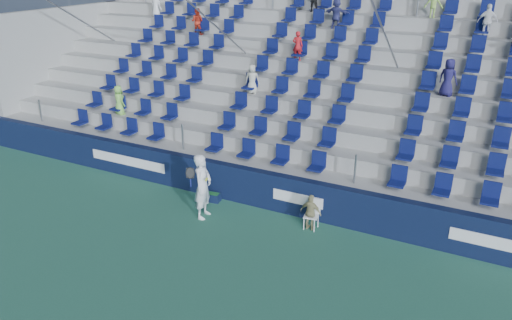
# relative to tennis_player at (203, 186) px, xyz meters

# --- Properties ---
(ground) EXTENTS (70.00, 70.00, 0.00)m
(ground) POSITION_rel_tennis_player_xyz_m (1.04, -1.75, -1.01)
(ground) COLOR #2B664F
(ground) RESTS_ON ground
(sponsor_wall) EXTENTS (24.00, 0.32, 1.20)m
(sponsor_wall) POSITION_rel_tennis_player_xyz_m (1.04, 1.40, -0.41)
(sponsor_wall) COLOR #0E1736
(sponsor_wall) RESTS_ON ground
(grandstand) EXTENTS (24.00, 8.17, 6.63)m
(grandstand) POSITION_rel_tennis_player_xyz_m (1.04, 6.49, 1.13)
(grandstand) COLOR #979792
(grandstand) RESTS_ON ground
(tennis_player) EXTENTS (0.69, 0.79, 2.01)m
(tennis_player) POSITION_rel_tennis_player_xyz_m (0.00, 0.00, 0.00)
(tennis_player) COLOR silver
(tennis_player) RESTS_ON ground
(line_judge_chair) EXTENTS (0.45, 0.46, 0.90)m
(line_judge_chair) POSITION_rel_tennis_player_xyz_m (3.15, 0.89, -0.50)
(line_judge_chair) COLOR white
(line_judge_chair) RESTS_ON ground
(line_judge) EXTENTS (0.66, 0.32, 1.10)m
(line_judge) POSITION_rel_tennis_player_xyz_m (3.15, 0.75, -0.46)
(line_judge) COLOR tan
(line_judge) RESTS_ON ground
(ball_bin) EXTENTS (0.51, 0.37, 0.27)m
(ball_bin) POSITION_rel_tennis_player_xyz_m (-0.29, 1.00, -0.86)
(ball_bin) COLOR #0E1835
(ball_bin) RESTS_ON ground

